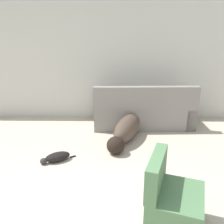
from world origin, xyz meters
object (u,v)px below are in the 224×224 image
Objects in this scene: couch at (143,112)px; side_chair at (172,205)px; dog at (126,130)px; cat at (57,157)px.

couch is 2.55× the size of side_chair.
side_chair is (-0.01, -2.84, -0.01)m from couch.
cat is at bearing -34.80° from dog.
couch is 0.83m from dog.
dog is 1.93× the size of side_chair.
side_chair reaches higher than cat.
couch is 3.88× the size of cat.
couch is 2.14m from cat.
dog is at bearing -173.76° from cat.
cat is at bearing 67.31° from side_chair.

